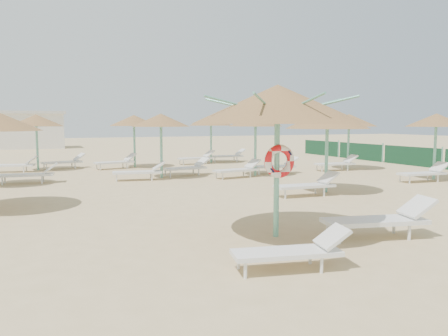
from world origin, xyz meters
name	(u,v)px	position (x,y,z in m)	size (l,w,h in m)	color
ground	(278,239)	(0.00, 0.00, 0.00)	(120.00, 120.00, 0.00)	tan
main_palapa	(278,105)	(0.07, 0.23, 2.63)	(3.37, 3.37, 3.02)	#66B198
lounger_main_a	(294,250)	(-0.69, -1.63, 0.31)	(1.89, 0.90, 0.66)	white
lounger_main_b	(381,219)	(1.95, -0.69, 0.38)	(2.29, 1.14, 0.80)	white
palapa_field	(192,122)	(1.63, 9.76, 2.28)	(19.43, 13.77, 2.72)	#66B198
service_hut	(14,130)	(-6.00, 35.00, 1.64)	(8.40, 4.40, 3.25)	silver
windbreak_fence	(412,156)	(14.00, 9.96, 0.50)	(0.08, 19.84, 1.10)	#1B532F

